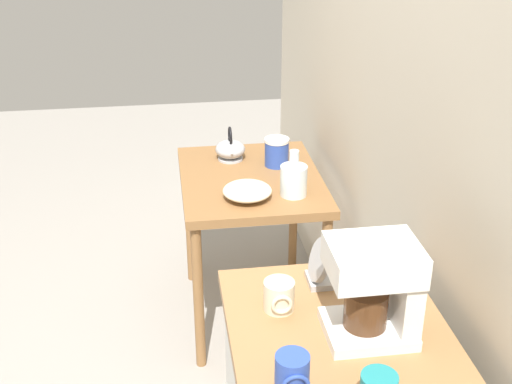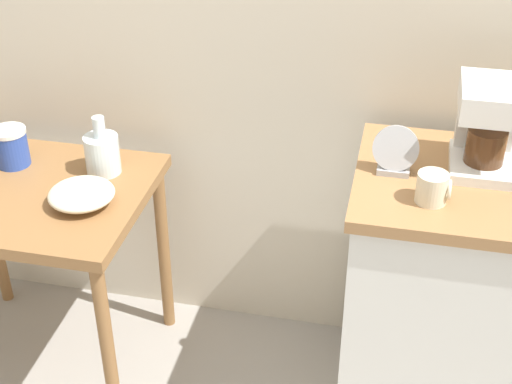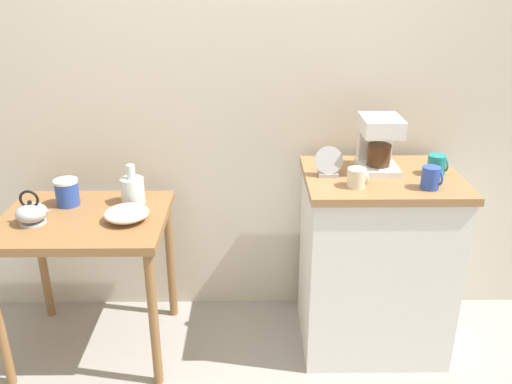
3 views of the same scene
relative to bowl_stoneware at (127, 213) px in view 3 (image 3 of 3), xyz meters
The scene contains 13 objects.
ground_plane 0.91m from the bowl_stoneware, ahead, with size 8.00×8.00×0.00m, color gray.
back_wall 0.98m from the bowl_stoneware, 39.78° to the left, with size 4.40×0.10×2.80m, color beige.
wooden_table 0.26m from the bowl_stoneware, 168.37° to the left, with size 0.78×0.62×0.74m.
kitchen_counter 1.23m from the bowl_stoneware, ahead, with size 0.72×0.57×0.93m.
bowl_stoneware is the anchor object (origin of this frame).
teakettle 0.42m from the bowl_stoneware, behind, with size 0.17×0.14×0.16m.
glass_carafe_vase 0.20m from the bowl_stoneware, 92.56° to the left, with size 0.11×0.11×0.20m.
canister_enamel 0.37m from the bowl_stoneware, 150.99° to the left, with size 0.11×0.11×0.13m.
coffee_maker 1.22m from the bowl_stoneware, ahead, with size 0.18×0.22×0.26m.
mug_dark_teal 1.45m from the bowl_stoneware, ahead, with size 0.09×0.08×0.09m.
mug_small_cream 1.06m from the bowl_stoneware, ahead, with size 0.09×0.08×0.08m.
mug_blue 1.37m from the bowl_stoneware, ahead, with size 0.09×0.08×0.10m.
table_clock 0.96m from the bowl_stoneware, ahead, with size 0.13×0.06×0.14m.
Camera 3 is at (0.09, -2.25, 1.81)m, focal length 37.47 mm.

